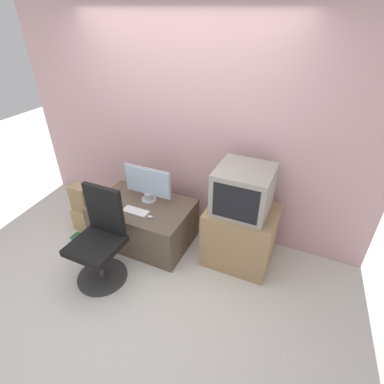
# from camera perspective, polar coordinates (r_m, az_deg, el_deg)

# --- Properties ---
(ground_plane) EXTENTS (12.00, 12.00, 0.00)m
(ground_plane) POSITION_cam_1_polar(r_m,az_deg,el_deg) (3.34, -11.87, -17.26)
(ground_plane) COLOR beige
(wall_back) EXTENTS (4.40, 0.05, 2.60)m
(wall_back) POSITION_cam_1_polar(r_m,az_deg,el_deg) (3.53, -1.73, 12.29)
(wall_back) COLOR #CC9EA3
(wall_back) RESTS_ON ground_plane
(desk) EXTENTS (1.14, 0.75, 0.51)m
(desk) POSITION_cam_1_polar(r_m,az_deg,el_deg) (3.70, -9.15, -5.67)
(desk) COLOR brown
(desk) RESTS_ON ground_plane
(side_stand) EXTENTS (0.72, 0.59, 0.68)m
(side_stand) POSITION_cam_1_polar(r_m,az_deg,el_deg) (3.38, 9.10, -8.10)
(side_stand) COLOR #A37F56
(side_stand) RESTS_ON ground_plane
(main_monitor) EXTENTS (0.60, 0.18, 0.43)m
(main_monitor) POSITION_cam_1_polar(r_m,az_deg,el_deg) (3.50, -8.44, 1.51)
(main_monitor) COLOR #B2B2B7
(main_monitor) RESTS_ON desk
(keyboard) EXTENTS (0.30, 0.13, 0.01)m
(keyboard) POSITION_cam_1_polar(r_m,az_deg,el_deg) (3.44, -10.69, -3.62)
(keyboard) COLOR white
(keyboard) RESTS_ON desk
(mouse) EXTENTS (0.07, 0.04, 0.03)m
(mouse) POSITION_cam_1_polar(r_m,az_deg,el_deg) (3.32, -8.03, -4.68)
(mouse) COLOR silver
(mouse) RESTS_ON desk
(crt_tv) EXTENTS (0.55, 0.54, 0.48)m
(crt_tv) POSITION_cam_1_polar(r_m,az_deg,el_deg) (3.05, 9.75, 0.35)
(crt_tv) COLOR gray
(crt_tv) RESTS_ON side_stand
(office_chair) EXTENTS (0.53, 0.53, 1.03)m
(office_chair) POSITION_cam_1_polar(r_m,az_deg,el_deg) (3.23, -17.09, -9.16)
(office_chair) COLOR #333333
(office_chair) RESTS_ON ground_plane
(cardboard_box_lower) EXTENTS (0.25, 0.22, 0.30)m
(cardboard_box_lower) POSITION_cam_1_polar(r_m,az_deg,el_deg) (4.13, -19.61, -4.69)
(cardboard_box_lower) COLOR tan
(cardboard_box_lower) RESTS_ON ground_plane
(cardboard_box_upper) EXTENTS (0.23, 0.16, 0.33)m
(cardboard_box_upper) POSITION_cam_1_polar(r_m,az_deg,el_deg) (3.96, -20.43, -1.03)
(cardboard_box_upper) COLOR #A3845B
(cardboard_box_upper) RESTS_ON cardboard_box_lower
(book) EXTENTS (0.20, 0.13, 0.02)m
(book) POSITION_cam_1_polar(r_m,az_deg,el_deg) (4.06, -20.59, -8.09)
(book) COLOR #2D6638
(book) RESTS_ON ground_plane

